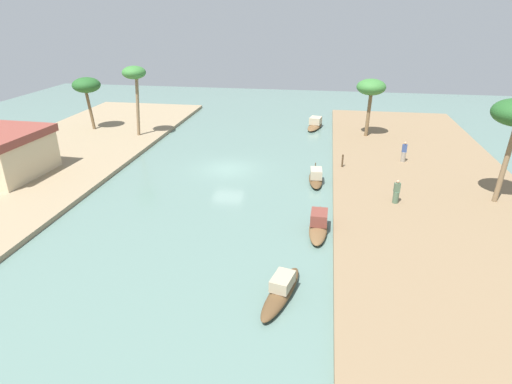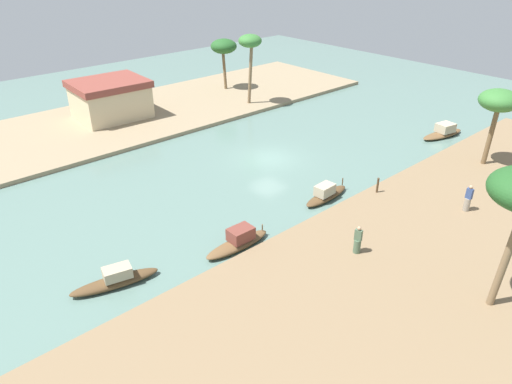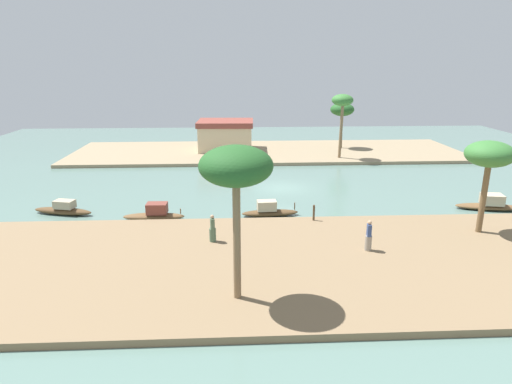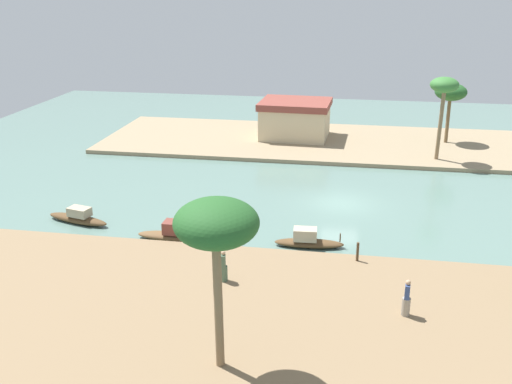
{
  "view_description": "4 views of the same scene",
  "coord_description": "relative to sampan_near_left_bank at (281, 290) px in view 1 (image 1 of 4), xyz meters",
  "views": [
    {
      "loc": [
        -31.95,
        -7.6,
        12.14
      ],
      "look_at": [
        -5.66,
        -3.3,
        0.62
      ],
      "focal_mm": 29.9,
      "sensor_mm": 36.0,
      "label": 1
    },
    {
      "loc": [
        -23.06,
        -24.43,
        15.11
      ],
      "look_at": [
        -5.6,
        -4.84,
        1.0
      ],
      "focal_mm": 33.19,
      "sensor_mm": 36.0,
      "label": 2
    },
    {
      "loc": [
        -4.05,
        -37.21,
        10.32
      ],
      "look_at": [
        -2.35,
        -3.93,
        0.8
      ],
      "focal_mm": 32.03,
      "sensor_mm": 36.0,
      "label": 3
    },
    {
      "loc": [
        0.6,
        -37.55,
        14.22
      ],
      "look_at": [
        -5.55,
        -1.61,
        1.06
      ],
      "focal_mm": 41.17,
      "sensor_mm": 36.0,
      "label": 4
    }
  ],
  "objects": [
    {
      "name": "palm_tree_right_tall",
      "position": [
        24.92,
        22.83,
        4.47
      ],
      "size": [
        2.8,
        2.8,
        5.35
      ],
      "color": "brown",
      "rests_on": "riverbank_right"
    },
    {
      "name": "sampan_with_red_awning",
      "position": [
        30.45,
        -0.44,
        0.04
      ],
      "size": [
        4.69,
        2.04,
        1.14
      ],
      "rotation": [
        0.0,
        0.0,
        -0.18
      ],
      "color": "brown",
      "rests_on": "river_water"
    },
    {
      "name": "sampan_near_left_bank",
      "position": [
        0.0,
        0.0,
        0.0
      ],
      "size": [
        4.43,
        1.93,
        1.04
      ],
      "rotation": [
        0.0,
        0.0,
        -0.24
      ],
      "color": "brown",
      "rests_on": "river_water"
    },
    {
      "name": "sampan_midstream",
      "position": [
        14.39,
        -1.07,
        0.01
      ],
      "size": [
        3.98,
        1.24,
        1.1
      ],
      "rotation": [
        0.0,
        0.0,
        0.06
      ],
      "color": "brown",
      "rests_on": "river_water"
    },
    {
      "name": "riverbank_left",
      "position": [
        16.0,
        -9.19,
        -0.2
      ],
      "size": [
        44.74,
        13.65,
        0.33
      ],
      "primitive_type": "cube",
      "color": "#846B4C",
      "rests_on": "ground"
    },
    {
      "name": "person_by_mooring",
      "position": [
        10.71,
        -6.39,
        0.62
      ],
      "size": [
        0.45,
        0.45,
        1.61
      ],
      "rotation": [
        0.0,
        0.0,
        4.91
      ],
      "color": "#4C664C",
      "rests_on": "riverbank_left"
    },
    {
      "name": "person_on_near_bank",
      "position": [
        19.29,
        -8.12,
        0.69
      ],
      "size": [
        0.4,
        0.4,
        1.73
      ],
      "rotation": [
        0.0,
        0.0,
        4.61
      ],
      "color": "gray",
      "rests_on": "riverbank_left"
    },
    {
      "name": "palm_tree_right_short",
      "position": [
        23.45,
        16.83,
        5.85
      ],
      "size": [
        2.25,
        2.25,
        6.77
      ],
      "color": "#7F6647",
      "rests_on": "riverbank_right"
    },
    {
      "name": "palm_tree_left_far",
      "position": [
        26.87,
        -5.67,
        4.68
      ],
      "size": [
        2.79,
        2.79,
        5.6
      ],
      "color": "brown",
      "rests_on": "riverbank_left"
    },
    {
      "name": "mooring_post",
      "position": [
        17.15,
        -3.08,
        0.49
      ],
      "size": [
        0.14,
        0.14,
        1.04
      ],
      "primitive_type": "cylinder",
      "color": "#4C3823",
      "rests_on": "riverbank_left"
    },
    {
      "name": "riverbank_right",
      "position": [
        16.0,
        21.5,
        -0.2
      ],
      "size": [
        44.74,
        13.65,
        0.33
      ],
      "primitive_type": "cube",
      "color": "#937F60",
      "rests_on": "ground"
    },
    {
      "name": "river_water",
      "position": [
        16.0,
        6.16,
        -0.37
      ],
      "size": [
        75.43,
        75.43,
        0.0
      ],
      "primitive_type": "plane",
      "color": "slate",
      "rests_on": "ground"
    },
    {
      "name": "sampan_foreground",
      "position": [
        6.6,
        -1.49,
        0.05
      ],
      "size": [
        4.16,
        1.14,
        1.18
      ],
      "rotation": [
        0.0,
        0.0,
        -0.02
      ],
      "color": "brown",
      "rests_on": "river_water"
    },
    {
      "name": "riverside_building",
      "position": [
        11.12,
        22.31,
        1.71
      ],
      "size": [
        6.62,
        5.75,
        3.43
      ],
      "rotation": [
        0.0,
        0.0,
        -0.04
      ],
      "color": "beige",
      "rests_on": "riverbank_right"
    }
  ]
}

